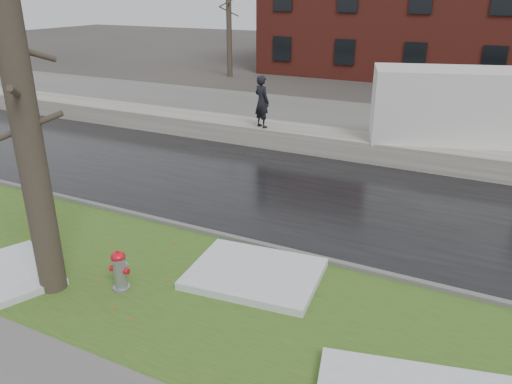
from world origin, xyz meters
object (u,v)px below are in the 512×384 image
at_px(fire_hydrant, 120,269).
at_px(tree, 27,131).
at_px(worker, 262,102).
at_px(box_truck, 477,114).

bearing_deg(fire_hydrant, tree, -162.82).
bearing_deg(tree, worker, 93.51).
bearing_deg(box_truck, fire_hydrant, -131.15).
relative_size(tree, worker, 3.31).
distance_m(tree, box_truck, 14.03).
xyz_separation_m(fire_hydrant, box_truck, (5.30, 11.76, 1.15)).
height_order(tree, worker, tree).
distance_m(fire_hydrant, box_truck, 12.95).
bearing_deg(worker, fire_hydrant, 125.03).
distance_m(tree, worker, 10.72).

